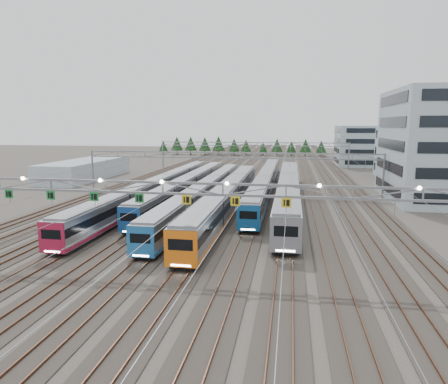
% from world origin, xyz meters
% --- Properties ---
extents(ground, '(400.00, 400.00, 0.00)m').
position_xyz_m(ground, '(0.00, 0.00, 0.00)').
color(ground, '#47423A').
rests_on(ground, ground).
extents(track_bed, '(54.00, 260.00, 5.42)m').
position_xyz_m(track_bed, '(0.00, 100.00, 1.49)').
color(track_bed, '#2D2823').
rests_on(track_bed, ground).
extents(train_a, '(2.82, 64.66, 3.67)m').
position_xyz_m(train_a, '(-11.25, 31.71, 2.08)').
color(train_a, black).
rests_on(train_a, ground).
extents(train_b, '(2.80, 55.35, 3.64)m').
position_xyz_m(train_b, '(-6.75, 35.31, 2.07)').
color(train_b, black).
rests_on(train_b, ground).
extents(train_c, '(2.76, 59.25, 3.59)m').
position_xyz_m(train_c, '(-2.25, 29.28, 2.05)').
color(train_c, black).
rests_on(train_c, ground).
extents(train_d, '(3.05, 54.64, 3.98)m').
position_xyz_m(train_d, '(2.25, 24.90, 2.24)').
color(train_d, black).
rests_on(train_d, ground).
extents(train_e, '(2.84, 67.63, 3.69)m').
position_xyz_m(train_e, '(6.75, 44.67, 2.10)').
color(train_e, black).
rests_on(train_e, ground).
extents(train_f, '(3.19, 57.21, 4.17)m').
position_xyz_m(train_f, '(11.25, 31.78, 2.33)').
color(train_f, black).
rests_on(train_f, ground).
extents(gantry_near, '(56.36, 0.61, 8.08)m').
position_xyz_m(gantry_near, '(-0.05, -0.12, 7.09)').
color(gantry_near, gray).
rests_on(gantry_near, ground).
extents(gantry_mid, '(56.36, 0.36, 8.00)m').
position_xyz_m(gantry_mid, '(0.00, 40.00, 6.39)').
color(gantry_mid, gray).
rests_on(gantry_mid, ground).
extents(gantry_far, '(56.36, 0.36, 8.00)m').
position_xyz_m(gantry_far, '(0.00, 85.00, 6.39)').
color(gantry_far, gray).
rests_on(gantry_far, ground).
extents(depot_bldg_south, '(18.00, 22.00, 18.99)m').
position_xyz_m(depot_bldg_south, '(37.55, 39.29, 9.49)').
color(depot_bldg_south, '#9EB4BC').
rests_on(depot_bldg_south, ground).
extents(depot_bldg_mid, '(14.00, 16.00, 12.54)m').
position_xyz_m(depot_bldg_mid, '(40.32, 68.84, 6.27)').
color(depot_bldg_mid, '#9EB4BC').
rests_on(depot_bldg_mid, ground).
extents(depot_bldg_north, '(22.00, 18.00, 12.74)m').
position_xyz_m(depot_bldg_north, '(37.10, 100.07, 6.37)').
color(depot_bldg_north, '#9EB4BC').
rests_on(depot_bldg_north, ground).
extents(west_shed, '(10.00, 30.00, 4.45)m').
position_xyz_m(west_shed, '(-38.09, 55.62, 2.22)').
color(west_shed, '#9EB4BC').
rests_on(west_shed, ground).
extents(treeline, '(106.40, 5.60, 7.02)m').
position_xyz_m(treeline, '(5.40, 136.65, 4.23)').
color(treeline, '#332114').
rests_on(treeline, ground).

